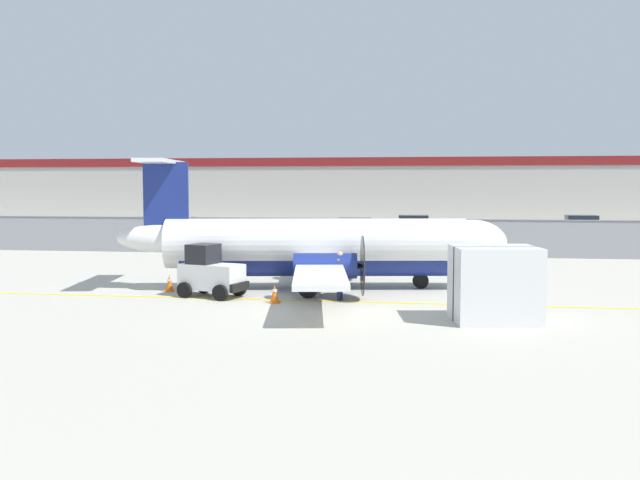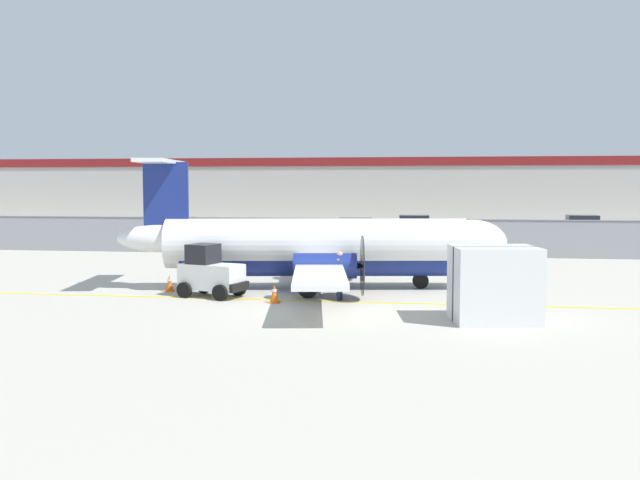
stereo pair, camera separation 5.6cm
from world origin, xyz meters
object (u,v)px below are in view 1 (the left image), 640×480
(commuter_airplane, at_px, (323,247))
(parked_car_4, at_px, (498,234))
(traffic_cone_near_left, at_px, (275,294))
(traffic_cone_far_left, at_px, (200,279))
(parked_car_1, at_px, (261,230))
(parked_car_2, at_px, (352,229))
(parked_car_5, at_px, (583,226))
(cargo_container, at_px, (495,284))
(parked_car_3, at_px, (412,226))
(parked_car_0, at_px, (177,229))
(traffic_cone_near_right, at_px, (334,272))
(baggage_tug, at_px, (210,273))
(traffic_cone_far_right, at_px, (170,283))
(ground_crew_worker, at_px, (340,273))

(commuter_airplane, distance_m, parked_car_4, 20.20)
(traffic_cone_near_left, relative_size, traffic_cone_far_left, 1.00)
(commuter_airplane, xyz_separation_m, parked_car_1, (-7.37, 20.67, -0.71))
(parked_car_2, height_order, parked_car_5, same)
(cargo_container, relative_size, parked_car_2, 0.63)
(parked_car_3, distance_m, parked_car_5, 12.86)
(commuter_airplane, distance_m, parked_car_0, 24.92)
(traffic_cone_near_right, xyz_separation_m, parked_car_0, (-13.54, 18.24, 0.58))
(baggage_tug, height_order, parked_car_2, baggage_tug)
(traffic_cone_far_left, distance_m, parked_car_0, 22.96)
(traffic_cone_far_right, bearing_deg, traffic_cone_near_right, 37.20)
(ground_crew_worker, distance_m, cargo_container, 5.85)
(cargo_container, bearing_deg, parked_car_2, 95.17)
(baggage_tug, relative_size, parked_car_1, 0.59)
(traffic_cone_near_left, relative_size, parked_car_1, 0.15)
(ground_crew_worker, distance_m, parked_car_2, 24.80)
(ground_crew_worker, height_order, traffic_cone_far_right, ground_crew_worker)
(ground_crew_worker, relative_size, cargo_container, 0.63)
(commuter_airplane, height_order, traffic_cone_far_left, commuter_airplane)
(traffic_cone_near_left, xyz_separation_m, traffic_cone_far_right, (-4.44, 1.94, 0.00))
(ground_crew_worker, xyz_separation_m, traffic_cone_far_right, (-6.55, 1.02, -0.64))
(baggage_tug, relative_size, parked_car_0, 0.58)
(parked_car_5, bearing_deg, traffic_cone_near_right, -120.80)
(parked_car_1, bearing_deg, parked_car_0, 174.03)
(traffic_cone_near_left, height_order, traffic_cone_far_left, same)
(commuter_airplane, bearing_deg, baggage_tug, -154.14)
(baggage_tug, height_order, traffic_cone_near_right, baggage_tug)
(commuter_airplane, relative_size, parked_car_2, 3.77)
(parked_car_5, bearing_deg, parked_car_2, -158.15)
(commuter_airplane, bearing_deg, parked_car_0, 113.52)
(cargo_container, height_order, parked_car_4, cargo_container)
(baggage_tug, height_order, parked_car_5, baggage_tug)
(traffic_cone_far_left, height_order, parked_car_2, parked_car_2)
(cargo_container, distance_m, parked_car_1, 29.55)
(parked_car_3, height_order, parked_car_4, same)
(parked_car_2, bearing_deg, traffic_cone_near_left, 92.34)
(traffic_cone_far_left, bearing_deg, cargo_container, -26.86)
(baggage_tug, distance_m, parked_car_5, 36.86)
(traffic_cone_near_left, relative_size, traffic_cone_far_right, 1.00)
(traffic_cone_near_right, bearing_deg, commuter_airplane, -91.73)
(baggage_tug, bearing_deg, parked_car_2, 101.13)
(baggage_tug, xyz_separation_m, parked_car_4, (11.95, 20.99, 0.04))
(ground_crew_worker, xyz_separation_m, parked_car_3, (1.82, 29.61, -0.06))
(traffic_cone_near_right, xyz_separation_m, parked_car_2, (-1.28, 19.38, 0.58))
(parked_car_2, bearing_deg, parked_car_1, 15.24)
(commuter_airplane, bearing_deg, traffic_cone_near_left, -117.17)
(baggage_tug, height_order, cargo_container, cargo_container)
(traffic_cone_near_right, relative_size, parked_car_2, 0.15)
(traffic_cone_far_left, xyz_separation_m, parked_car_4, (13.09, 18.71, 0.58))
(ground_crew_worker, distance_m, parked_car_5, 34.69)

